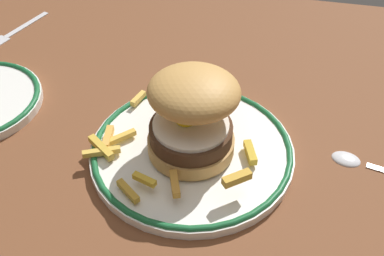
% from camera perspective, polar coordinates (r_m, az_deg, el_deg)
% --- Properties ---
extents(ground_plane, '(1.37, 0.90, 0.04)m').
position_cam_1_polar(ground_plane, '(0.61, 1.80, -4.38)').
color(ground_plane, brown).
extents(dinner_plate, '(0.25, 0.25, 0.02)m').
position_cam_1_polar(dinner_plate, '(0.59, 0.00, -2.72)').
color(dinner_plate, white).
rests_on(dinner_plate, ground_plane).
extents(burger, '(0.12, 0.12, 0.11)m').
position_cam_1_polar(burger, '(0.55, 0.04, 1.82)').
color(burger, tan).
rests_on(burger, dinner_plate).
extents(fries_pile, '(0.21, 0.19, 0.03)m').
position_cam_1_polar(fries_pile, '(0.57, -4.42, -2.43)').
color(fries_pile, gold).
rests_on(fries_pile, dinner_plate).
extents(fork, '(0.06, 0.14, 0.00)m').
position_cam_1_polar(fork, '(0.88, -20.66, 10.97)').
color(fork, silver).
rests_on(fork, ground_plane).
extents(spoon, '(0.13, 0.04, 0.01)m').
position_cam_1_polar(spoon, '(0.62, 19.60, -3.80)').
color(spoon, silver).
rests_on(spoon, ground_plane).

